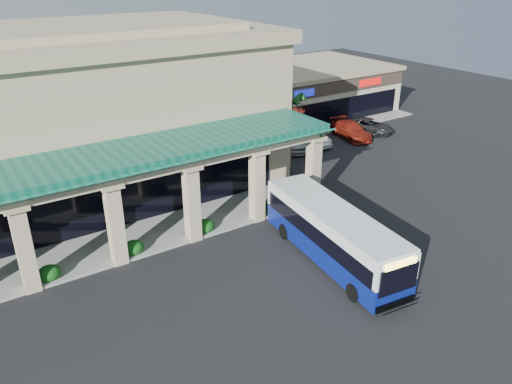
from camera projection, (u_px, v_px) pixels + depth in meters
ground at (287, 264)px, 27.09m from camera, size 110.00×110.00×0.00m
main_building at (46, 117)px, 32.77m from camera, size 30.80×14.80×11.35m
arcade at (95, 207)px, 26.99m from camera, size 30.00×6.20×5.70m
strip_mall at (287, 91)px, 53.31m from camera, size 22.50×12.50×4.90m
palm_0 at (290, 129)px, 38.33m from camera, size 2.40×2.40×6.60m
palm_1 at (278, 122)px, 41.27m from camera, size 2.40×2.40×5.80m
broadleaf_tree at (226, 118)px, 44.24m from camera, size 2.60×2.60×4.81m
transit_bus at (332, 236)px, 26.83m from camera, size 3.86×11.06×3.03m
pedestrian at (363, 225)px, 29.44m from camera, size 0.41×0.60×1.61m
car_silver at (293, 139)px, 43.63m from camera, size 3.68×5.37×1.70m
car_white at (309, 137)px, 44.60m from camera, size 1.95×4.63×1.49m
car_red at (351, 130)px, 46.48m from camera, size 2.96×5.36×1.47m
car_gray at (370, 126)px, 48.02m from camera, size 3.10×5.00×1.29m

